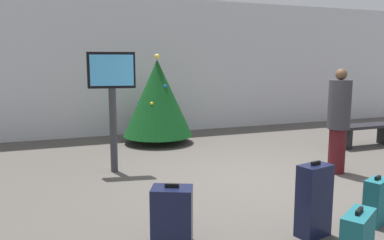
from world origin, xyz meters
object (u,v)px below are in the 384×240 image
flight_info_kiosk (112,91)px  suitcase_1 (172,216)px  suitcase_3 (376,202)px  holiday_tree (158,98)px  traveller_0 (339,119)px  waiting_bench (366,130)px  suitcase_0 (314,201)px

flight_info_kiosk → suitcase_1: flight_info_kiosk is taller
flight_info_kiosk → suitcase_3: size_ratio=3.54×
holiday_tree → suitcase_1: holiday_tree is taller
holiday_tree → suitcase_3: (1.11, -5.15, -0.77)m
flight_info_kiosk → suitcase_3: 4.16m
traveller_0 → suitcase_3: (-1.02, -1.80, -0.65)m
flight_info_kiosk → waiting_bench: bearing=0.1°
waiting_bench → traveller_0: bearing=-145.3°
suitcase_1 → traveller_0: bearing=23.6°
flight_info_kiosk → traveller_0: bearing=-21.9°
suitcase_0 → suitcase_1: size_ratio=1.27×
suitcase_1 → suitcase_3: 2.35m
traveller_0 → suitcase_3: traveller_0 is taller
waiting_bench → traveller_0: size_ratio=0.86×
waiting_bench → suitcase_3: size_ratio=2.64×
holiday_tree → flight_info_kiosk: bearing=-123.9°
flight_info_kiosk → suitcase_1: 3.04m
traveller_0 → suitcase_1: 3.70m
flight_info_kiosk → traveller_0: 3.74m
traveller_0 → suitcase_3: size_ratio=3.07×
holiday_tree → suitcase_0: 5.20m
suitcase_1 → suitcase_3: suitcase_1 is taller
waiting_bench → traveller_0: traveller_0 is taller
suitcase_1 → waiting_bench: bearing=28.1°
flight_info_kiosk → traveller_0: flight_info_kiosk is taller
flight_info_kiosk → waiting_bench: flight_info_kiosk is taller
traveller_0 → suitcase_1: bearing=-156.4°
traveller_0 → suitcase_0: size_ratio=2.12×
suitcase_0 → suitcase_1: suitcase_0 is taller
holiday_tree → waiting_bench: 4.63m
holiday_tree → traveller_0: holiday_tree is taller
holiday_tree → suitcase_0: size_ratio=2.46×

